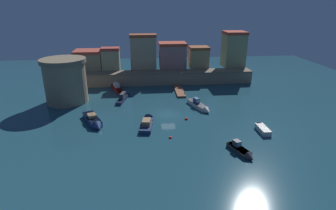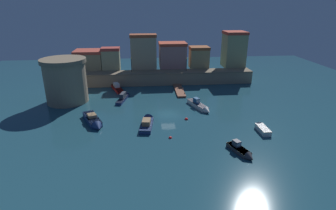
# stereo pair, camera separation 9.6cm
# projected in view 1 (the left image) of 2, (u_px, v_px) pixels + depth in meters

# --- Properties ---
(ground_plane) EXTENTS (105.30, 105.30, 0.00)m
(ground_plane) POSITION_uv_depth(u_px,v_px,m) (168.00, 114.00, 48.89)
(ground_plane) COLOR #1E4756
(quay_wall) EXTENTS (44.71, 4.27, 3.06)m
(quay_wall) POSITION_uv_depth(u_px,v_px,m) (161.00, 77.00, 66.52)
(quay_wall) COLOR gray
(quay_wall) RESTS_ON ground
(old_town_backdrop) EXTENTS (43.25, 6.14, 9.09)m
(old_town_backdrop) POSITION_uv_depth(u_px,v_px,m) (166.00, 54.00, 69.03)
(old_town_backdrop) COLOR gray
(old_town_backdrop) RESTS_ON ground
(fortress_tower) EXTENTS (8.63, 8.63, 8.73)m
(fortress_tower) POSITION_uv_depth(u_px,v_px,m) (65.00, 80.00, 53.32)
(fortress_tower) COLOR gray
(fortress_tower) RESTS_ON ground
(pier_dock) EXTENTS (1.81, 9.24, 0.70)m
(pier_dock) POSITION_uv_depth(u_px,v_px,m) (179.00, 90.00, 61.18)
(pier_dock) COLOR brown
(pier_dock) RESTS_ON ground
(quay_lamp_0) EXTENTS (0.32, 0.32, 3.56)m
(quay_lamp_0) POSITION_uv_depth(u_px,v_px,m) (131.00, 62.00, 64.53)
(quay_lamp_0) COLOR black
(quay_lamp_0) RESTS_ON quay_wall
(quay_lamp_1) EXTENTS (0.32, 0.32, 3.22)m
(quay_lamp_1) POSITION_uv_depth(u_px,v_px,m) (186.00, 62.00, 65.78)
(quay_lamp_1) COLOR black
(quay_lamp_1) RESTS_ON quay_wall
(moored_boat_0) EXTENTS (4.59, 7.49, 2.60)m
(moored_boat_0) POSITION_uv_depth(u_px,v_px,m) (94.00, 121.00, 44.68)
(moored_boat_0) COLOR navy
(moored_boat_0) RESTS_ON ground
(moored_boat_1) EXTENTS (2.60, 6.96, 1.94)m
(moored_boat_1) POSITION_uv_depth(u_px,v_px,m) (147.00, 122.00, 44.42)
(moored_boat_1) COLOR navy
(moored_boat_1) RESTS_ON ground
(moored_boat_2) EXTENTS (3.71, 7.33, 1.84)m
(moored_boat_2) POSITION_uv_depth(u_px,v_px,m) (116.00, 87.00, 62.51)
(moored_boat_2) COLOR red
(moored_boat_2) RESTS_ON ground
(moored_boat_3) EXTENTS (3.71, 7.32, 2.36)m
(moored_boat_3) POSITION_uv_depth(u_px,v_px,m) (200.00, 106.00, 51.28)
(moored_boat_3) COLOR silver
(moored_boat_3) RESTS_ON ground
(moored_boat_4) EXTENTS (2.83, 4.94, 1.74)m
(moored_boat_4) POSITION_uv_depth(u_px,v_px,m) (242.00, 151.00, 35.84)
(moored_boat_4) COLOR #333338
(moored_boat_4) RESTS_ON ground
(moored_boat_5) EXTENTS (1.32, 4.29, 1.21)m
(moored_boat_5) POSITION_uv_depth(u_px,v_px,m) (261.00, 128.00, 42.38)
(moored_boat_5) COLOR silver
(moored_boat_5) RESTS_ON ground
(moored_boat_6) EXTENTS (2.80, 7.44, 1.79)m
(moored_boat_6) POSITION_uv_depth(u_px,v_px,m) (124.00, 97.00, 56.17)
(moored_boat_6) COLOR navy
(moored_boat_6) RESTS_ON ground
(mooring_buoy_0) EXTENTS (0.63, 0.63, 0.63)m
(mooring_buoy_0) POSITION_uv_depth(u_px,v_px,m) (186.00, 119.00, 46.48)
(mooring_buoy_0) COLOR red
(mooring_buoy_0) RESTS_ON ground
(mooring_buoy_1) EXTENTS (0.52, 0.52, 0.52)m
(mooring_buoy_1) POSITION_uv_depth(u_px,v_px,m) (170.00, 138.00, 40.09)
(mooring_buoy_1) COLOR red
(mooring_buoy_1) RESTS_ON ground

